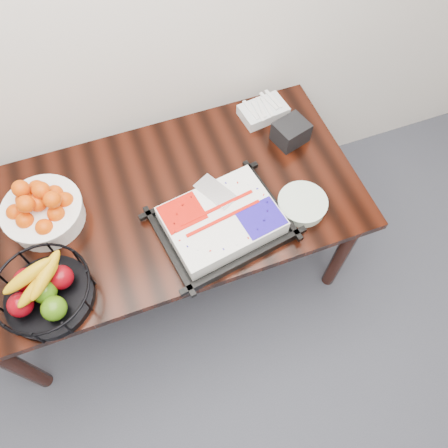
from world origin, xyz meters
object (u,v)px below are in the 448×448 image
object	(u,v)px
table	(161,212)
cake_tray	(222,222)
plate_stack	(302,204)
fruit_basket	(44,291)
napkin_box	(291,132)
tangerine_bowl	(41,209)

from	to	relation	value
table	cake_tray	world-z (taller)	cake_tray
table	plate_stack	bearing A→B (deg)	-22.73
table	fruit_basket	bearing A→B (deg)	-151.32
plate_stack	napkin_box	world-z (taller)	napkin_box
tangerine_bowl	napkin_box	bearing A→B (deg)	2.38
tangerine_bowl	fruit_basket	world-z (taller)	tangerine_bowl
table	napkin_box	xyz separation A→B (m)	(0.69, 0.13, 0.14)
napkin_box	fruit_basket	bearing A→B (deg)	-161.26
table	plate_stack	xyz separation A→B (m)	(0.58, -0.24, 0.11)
cake_tray	plate_stack	distance (m)	0.37
table	tangerine_bowl	size ratio (longest dim) A/B	5.32
napkin_box	tangerine_bowl	bearing A→B (deg)	-177.62
tangerine_bowl	plate_stack	distance (m)	1.10
plate_stack	napkin_box	size ratio (longest dim) A/B	1.45
tangerine_bowl	cake_tray	bearing A→B (deg)	-23.07
table	fruit_basket	distance (m)	0.62
table	tangerine_bowl	bearing A→B (deg)	170.58
tangerine_bowl	plate_stack	size ratio (longest dim) A/B	1.56
tangerine_bowl	fruit_basket	bearing A→B (deg)	-97.60
table	napkin_box	distance (m)	0.72
fruit_basket	napkin_box	xyz separation A→B (m)	(1.21, 0.41, -0.03)
tangerine_bowl	fruit_basket	size ratio (longest dim) A/B	0.92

